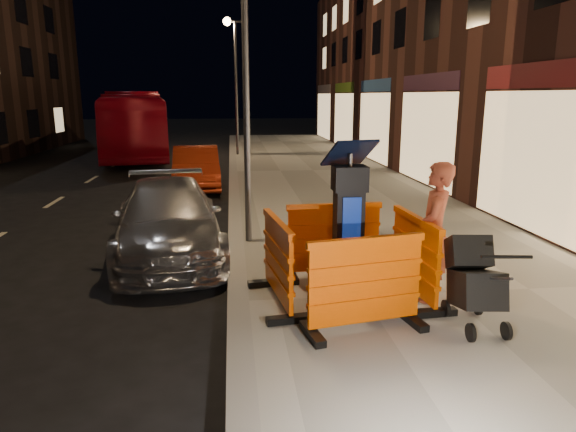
{
  "coord_description": "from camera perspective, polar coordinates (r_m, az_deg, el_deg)",
  "views": [
    {
      "loc": [
        -0.04,
        -6.64,
        2.92
      ],
      "look_at": [
        0.8,
        1.0,
        1.1
      ],
      "focal_mm": 32.0,
      "sensor_mm": 36.0,
      "label": 1
    }
  ],
  "objects": [
    {
      "name": "street_lamp_far",
      "position": [
        24.64,
        -5.77,
        13.78
      ],
      "size": [
        0.12,
        0.12,
        6.0
      ],
      "primitive_type": "cylinder",
      "color": "#3F3F44",
      "rests_on": "sidewalk"
    },
    {
      "name": "bus_doubledecker",
      "position": [
        25.84,
        -16.41,
        6.28
      ],
      "size": [
        4.28,
        11.28,
        3.07
      ],
      "primitive_type": "imported",
      "rotation": [
        0.0,
        0.0,
        0.16
      ],
      "color": "maroon",
      "rests_on": "ground"
    },
    {
      "name": "barrier_bldgside",
      "position": [
        7.32,
        13.91,
        -4.47
      ],
      "size": [
        0.72,
        1.53,
        1.16
      ],
      "primitive_type": "cube",
      "rotation": [
        0.0,
        0.0,
        1.64
      ],
      "color": "#DE4D00",
      "rests_on": "sidewalk"
    },
    {
      "name": "ground_plane",
      "position": [
        7.25,
        -5.52,
        -10.48
      ],
      "size": [
        120.0,
        120.0,
        0.0
      ],
      "primitive_type": "plane",
      "color": "black",
      "rests_on": "ground"
    },
    {
      "name": "parking_kiosk",
      "position": [
        6.93,
        6.72,
        -1.21
      ],
      "size": [
        0.72,
        0.72,
        2.08
      ],
      "primitive_type": "cube",
      "rotation": [
        0.0,
        0.0,
        0.1
      ],
      "color": "black",
      "rests_on": "sidewalk"
    },
    {
      "name": "car_silver",
      "position": [
        9.93,
        -12.97,
        -4.14
      ],
      "size": [
        2.44,
        4.83,
        1.34
      ],
      "primitive_type": "imported",
      "rotation": [
        0.0,
        0.0,
        0.12
      ],
      "color": "#B6B6BB",
      "rests_on": "ground"
    },
    {
      "name": "car_red",
      "position": [
        16.78,
        -10.09,
        3.08
      ],
      "size": [
        1.68,
        4.1,
        1.32
      ],
      "primitive_type": "imported",
      "rotation": [
        0.0,
        0.0,
        0.07
      ],
      "color": "#9A2811",
      "rests_on": "ground"
    },
    {
      "name": "kerb",
      "position": [
        7.22,
        -5.53,
        -9.94
      ],
      "size": [
        0.3,
        60.0,
        0.15
      ],
      "primitive_type": "cube",
      "color": "slate",
      "rests_on": "ground"
    },
    {
      "name": "barrier_kerbside",
      "position": [
        6.91,
        -1.12,
        -5.13
      ],
      "size": [
        0.81,
        1.56,
        1.16
      ],
      "primitive_type": "cube",
      "rotation": [
        0.0,
        0.0,
        1.71
      ],
      "color": "#DE4D00",
      "rests_on": "sidewalk"
    },
    {
      "name": "barrier_front",
      "position": [
        6.19,
        8.57,
        -7.53
      ],
      "size": [
        1.58,
        0.89,
        1.16
      ],
      "primitive_type": "cube",
      "rotation": [
        0.0,
        0.0,
        0.19
      ],
      "color": "#DE4D00",
      "rests_on": "sidewalk"
    },
    {
      "name": "sidewalk",
      "position": [
        7.83,
        17.24,
        -8.6
      ],
      "size": [
        6.0,
        60.0,
        0.15
      ],
      "primitive_type": "cube",
      "color": "gray",
      "rests_on": "ground"
    },
    {
      "name": "man",
      "position": [
        7.21,
        15.91,
        -1.76
      ],
      "size": [
        0.72,
        0.83,
        1.91
      ],
      "primitive_type": "imported",
      "rotation": [
        0.0,
        0.0,
        -2.04
      ],
      "color": "brown",
      "rests_on": "sidewalk"
    },
    {
      "name": "barrier_back",
      "position": [
        7.95,
        5.11,
        -2.72
      ],
      "size": [
        1.52,
        0.69,
        1.16
      ],
      "primitive_type": "cube",
      "rotation": [
        0.0,
        0.0,
        0.05
      ],
      "color": "#DE4D00",
      "rests_on": "sidewalk"
    },
    {
      "name": "street_lamp_mid",
      "position": [
        9.65,
        -4.7,
        14.64
      ],
      "size": [
        0.12,
        0.12,
        6.0
      ],
      "primitive_type": "cylinder",
      "color": "#3F3F44",
      "rests_on": "sidewalk"
    },
    {
      "name": "stroller",
      "position": [
        6.63,
        20.21,
        -7.17
      ],
      "size": [
        0.66,
        0.93,
        1.08
      ],
      "primitive_type": "cube",
      "rotation": [
        0.0,
        0.0,
        -0.12
      ],
      "color": "black",
      "rests_on": "sidewalk"
    }
  ]
}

